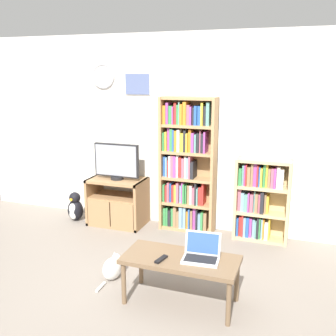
{
  "coord_description": "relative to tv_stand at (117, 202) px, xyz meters",
  "views": [
    {
      "loc": [
        1.48,
        -2.94,
        2.09
      ],
      "look_at": [
        0.03,
        1.12,
        1.04
      ],
      "focal_mm": 42.0,
      "sensor_mm": 36.0,
      "label": 1
    }
  ],
  "objects": [
    {
      "name": "bookshelf_tall",
      "position": [
        0.96,
        0.15,
        0.55
      ],
      "size": [
        0.73,
        0.26,
        1.79
      ],
      "color": "tan",
      "rests_on": "ground_plane"
    },
    {
      "name": "cat",
      "position": [
        0.65,
        -1.4,
        -0.21
      ],
      "size": [
        0.22,
        0.42,
        0.28
      ],
      "rotation": [
        0.0,
        0.0,
        -0.37
      ],
      "color": "white",
      "rests_on": "ground_plane"
    },
    {
      "name": "penguin_figurine",
      "position": [
        -0.64,
        -0.09,
        -0.14
      ],
      "size": [
        0.23,
        0.2,
        0.42
      ],
      "color": "black",
      "rests_on": "ground_plane"
    },
    {
      "name": "wall_back",
      "position": [
        0.95,
        0.31,
        0.98
      ],
      "size": [
        6.56,
        0.09,
        2.6
      ],
      "color": "silver",
      "rests_on": "ground_plane"
    },
    {
      "name": "ground_plane",
      "position": [
        0.96,
        -1.75,
        -0.33
      ],
      "size": [
        18.0,
        18.0,
        0.0
      ],
      "primitive_type": "plane",
      "color": "gray"
    },
    {
      "name": "laptop",
      "position": [
        1.62,
        -1.52,
        0.18
      ],
      "size": [
        0.35,
        0.28,
        0.23
      ],
      "rotation": [
        0.0,
        0.0,
        0.09
      ],
      "color": "silver",
      "rests_on": "coffee_table"
    },
    {
      "name": "coffee_table",
      "position": [
        1.44,
        -1.57,
        0.07
      ],
      "size": [
        1.06,
        0.48,
        0.45
      ],
      "color": "brown",
      "rests_on": "ground_plane"
    },
    {
      "name": "tv_stand",
      "position": [
        0.0,
        0.0,
        0.0
      ],
      "size": [
        0.78,
        0.48,
        0.66
      ],
      "color": "#9E754C",
      "rests_on": "ground_plane"
    },
    {
      "name": "remote_near_laptop",
      "position": [
        1.29,
        -1.67,
        0.13
      ],
      "size": [
        0.08,
        0.17,
        0.02
      ],
      "rotation": [
        0.0,
        0.0,
        2.92
      ],
      "color": "black",
      "rests_on": "coffee_table"
    },
    {
      "name": "bookshelf_short",
      "position": [
        1.93,
        0.15,
        0.2
      ],
      "size": [
        0.67,
        0.27,
        1.05
      ],
      "color": "tan",
      "rests_on": "ground_plane"
    },
    {
      "name": "television",
      "position": [
        0.01,
        -0.0,
        0.58
      ],
      "size": [
        0.64,
        0.18,
        0.5
      ],
      "color": "black",
      "rests_on": "tv_stand"
    }
  ]
}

